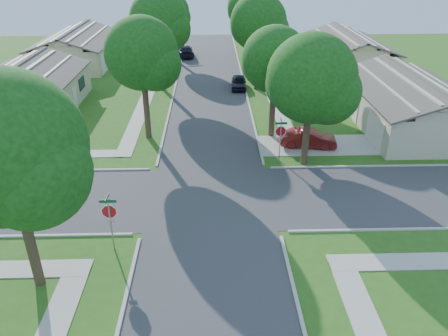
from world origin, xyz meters
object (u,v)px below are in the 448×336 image
tree_e_mid (259,25)px  tree_e_far (248,9)px  tree_e_near (276,63)px  house_nw_far (78,51)px  stop_sign_sw (109,214)px  house_ne_far (346,55)px  tree_sw_corner (10,154)px  tree_w_near (143,57)px  house_nw_near (25,95)px  car_driveway (308,138)px  tree_w_far (171,14)px  house_ne_near (409,107)px  tree_ne_corner (312,83)px  tree_w_mid (160,23)px  stop_sign_ne (281,133)px  car_curb_east (239,82)px  car_curb_west (185,51)px

tree_e_mid → tree_e_far: size_ratio=1.06×
tree_e_near → house_nw_far: (-20.74, 22.99, -4.13)m
stop_sign_sw → house_ne_far: bearing=58.4°
stop_sign_sw → tree_sw_corner: 5.54m
tree_w_near → house_nw_near: size_ratio=0.66×
stop_sign_sw → car_driveway: stop_sign_sw is taller
stop_sign_sw → tree_w_far: bearing=89.9°
tree_w_near → house_ne_near: (20.64, 1.99, -4.60)m
tree_ne_corner → tree_e_near: bearing=108.5°
tree_e_far → tree_w_near: bearing=-110.6°
house_nw_near → tree_w_mid: bearing=27.9°
tree_sw_corner → house_nw_far: (-8.56, 38.99, -4.75)m
house_ne_far → tree_ne_corner: bearing=-111.2°
stop_sign_ne → stop_sign_sw: bearing=-135.0°
tree_e_near → tree_w_far: tree_e_near is taller
tree_w_near → tree_ne_corner: size_ratio=1.04×
tree_e_far → tree_w_mid: (-9.39, -13.00, 0.51)m
car_curb_east → tree_w_near: bearing=-118.9°
tree_e_far → car_curb_west: tree_e_far is taller
house_ne_near → car_driveway: (-8.88, -4.12, -0.85)m
tree_w_near → house_nw_near: (-11.35, 5.99, -4.60)m
stop_sign_ne → tree_sw_corner: tree_sw_corner is taller
house_ne_near → house_nw_far: same height
car_curb_west → car_driveway: bearing=102.1°
car_curb_west → house_nw_far: bearing=7.2°
stop_sign_sw → car_curb_east: 27.11m
tree_e_far → tree_w_far: bearing=-180.0°
stop_sign_ne → car_driveway: stop_sign_ne is taller
tree_w_near → car_driveway: (11.76, -2.13, -5.45)m
house_nw_near → house_nw_far: (0.00, 17.00, 0.00)m
stop_sign_ne → tree_e_far: tree_e_far is taller
tree_w_near → car_curb_west: (1.44, 26.40, -5.41)m
tree_e_near → car_curb_east: size_ratio=2.21×
tree_sw_corner → tree_ne_corner: (13.80, 11.20, -0.67)m
tree_e_mid → tree_e_far: bearing=90.0°
stop_sign_sw → house_ne_near: size_ratio=0.22×
stop_sign_ne → car_curb_east: bearing=96.1°
car_curb_east → house_ne_far: bearing=33.3°
tree_ne_corner → house_nw_far: 35.90m
tree_ne_corner → house_ne_far: tree_ne_corner is taller
tree_sw_corner → tree_w_mid: bearing=84.3°
tree_w_mid → house_ne_near: 23.46m
stop_sign_sw → house_nw_far: house_nw_far is taller
stop_sign_sw → car_driveway: size_ratio=0.74×
tree_w_near → stop_sign_ne: bearing=-24.7°
tree_e_mid → car_curb_east: (-1.83, 0.27, -5.62)m
house_nw_near → car_curb_west: house_nw_near is taller
stop_sign_sw → house_nw_far: bearing=107.1°
tree_w_mid → house_nw_far: bearing=135.9°
tree_w_far → house_nw_far: tree_w_far is taller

